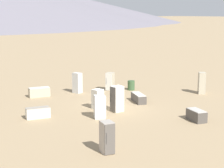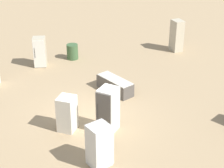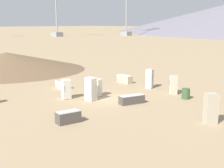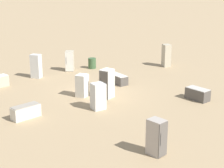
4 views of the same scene
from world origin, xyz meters
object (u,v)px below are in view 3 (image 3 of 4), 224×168
(power_pylon_1, at_px, (56,14))
(discarded_fridge_0, at_px, (132,99))
(discarded_fridge_10, at_px, (66,89))
(discarded_fridge_8, at_px, (174,85))
(discarded_fridge_6, at_px, (150,79))
(discarded_fridge_5, at_px, (97,88))
(discarded_fridge_4, at_px, (90,89))
(rusty_barrel, at_px, (186,94))
(discarded_fridge_7, at_px, (62,84))
(discarded_fridge_1, at_px, (124,79))
(discarded_fridge_9, at_px, (211,108))
(power_pylon_0, at_px, (126,15))
(discarded_fridge_2, at_px, (68,117))

(power_pylon_1, xyz_separation_m, discarded_fridge_0, (98.10, -73.13, -9.83))
(discarded_fridge_10, bearing_deg, discarded_fridge_8, 165.84)
(discarded_fridge_6, bearing_deg, discarded_fridge_5, -32.15)
(discarded_fridge_4, distance_m, rusty_barrel, 7.56)
(discarded_fridge_7, bearing_deg, discarded_fridge_1, 166.74)
(discarded_fridge_0, xyz_separation_m, discarded_fridge_7, (-8.28, 0.26, 0.03))
(power_pylon_1, xyz_separation_m, discarded_fridge_10, (93.16, -75.25, -9.38))
(discarded_fridge_10, bearing_deg, discarded_fridge_9, 121.78)
(power_pylon_0, xyz_separation_m, power_pylon_1, (-16.58, -29.31, 0.12))
(discarded_fridge_8, distance_m, discarded_fridge_10, 9.02)
(power_pylon_1, bearing_deg, discarded_fridge_5, -37.73)
(discarded_fridge_5, bearing_deg, discarded_fridge_4, 15.53)
(rusty_barrel, bearing_deg, discarded_fridge_10, -139.89)
(power_pylon_0, distance_m, discarded_fridge_4, 130.45)
(discarded_fridge_2, relative_size, discarded_fridge_4, 0.86)
(discarded_fridge_6, xyz_separation_m, discarded_fridge_10, (-2.68, -7.78, -0.11))
(discarded_fridge_2, distance_m, discarded_fridge_7, 10.35)
(discarded_fridge_10, relative_size, rusty_barrel, 1.82)
(discarded_fridge_2, bearing_deg, discarded_fridge_7, 156.36)
(power_pylon_0, distance_m, discarded_fridge_2, 136.04)
(power_pylon_1, bearing_deg, power_pylon_0, 60.50)
(discarded_fridge_0, height_order, rusty_barrel, rusty_barrel)
(discarded_fridge_7, bearing_deg, power_pylon_0, -133.18)
(discarded_fridge_1, distance_m, discarded_fridge_2, 13.44)
(discarded_fridge_1, distance_m, discarded_fridge_9, 13.78)
(discarded_fridge_0, height_order, discarded_fridge_4, discarded_fridge_4)
(discarded_fridge_1, bearing_deg, discarded_fridge_4, -151.29)
(discarded_fridge_2, distance_m, discarded_fridge_10, 6.28)
(discarded_fridge_2, bearing_deg, discarded_fridge_9, 54.68)
(discarded_fridge_1, relative_size, discarded_fridge_9, 0.97)
(discarded_fridge_5, distance_m, discarded_fridge_9, 10.12)
(discarded_fridge_2, distance_m, rusty_barrel, 10.44)
(discarded_fridge_1, relative_size, discarded_fridge_8, 1.12)
(power_pylon_0, xyz_separation_m, discarded_fridge_9, (87.91, -103.07, -9.11))
(discarded_fridge_8, bearing_deg, discarded_fridge_7, 84.26)
(discarded_fridge_6, xyz_separation_m, discarded_fridge_8, (2.93, -0.71, -0.08))
(discarded_fridge_2, bearing_deg, discarded_fridge_1, 128.50)
(power_pylon_0, height_order, discarded_fridge_10, power_pylon_0)
(discarded_fridge_0, xyz_separation_m, discarded_fridge_8, (0.67, 4.95, 0.48))
(power_pylon_1, bearing_deg, discarded_fridge_9, -35.22)
(discarded_fridge_2, bearing_deg, discarded_fridge_6, 114.69)
(discarded_fridge_0, distance_m, discarded_fridge_2, 6.14)
(discarded_fridge_7, xyz_separation_m, discarded_fridge_9, (14.67, -0.88, 0.57))
(discarded_fridge_9, bearing_deg, discarded_fridge_0, -147.87)
(discarded_fridge_1, height_order, discarded_fridge_7, discarded_fridge_1)
(discarded_fridge_8, distance_m, rusty_barrel, 1.94)
(discarded_fridge_6, bearing_deg, discarded_fridge_2, -7.41)
(discarded_fridge_8, bearing_deg, discarded_fridge_2, 142.43)
(discarded_fridge_1, bearing_deg, discarded_fridge_2, -146.47)
(discarded_fridge_4, height_order, discarded_fridge_8, discarded_fridge_4)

